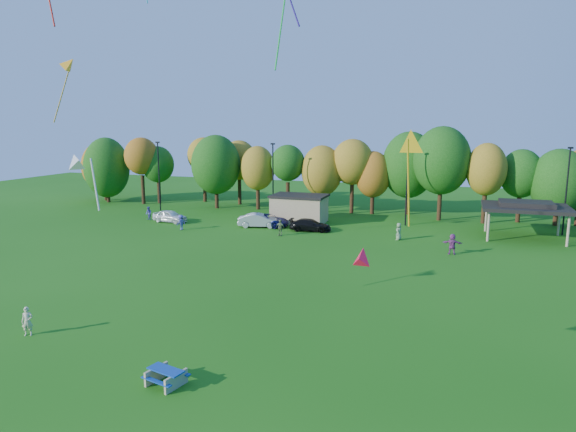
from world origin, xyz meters
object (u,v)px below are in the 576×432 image
(car_b, at_px, (259,220))
(car_d, at_px, (310,225))
(kite_flyer, at_px, (27,321))
(car_a, at_px, (170,216))
(car_c, at_px, (268,220))
(picnic_table, at_px, (166,376))

(car_b, xyz_separation_m, car_d, (5.98, -0.17, -0.12))
(kite_flyer, xyz_separation_m, car_b, (0.95, 31.66, -0.04))
(car_a, relative_size, car_c, 0.86)
(picnic_table, xyz_separation_m, car_d, (-3.13, 33.79, 0.22))
(kite_flyer, bearing_deg, picnic_table, -40.17)
(car_c, bearing_deg, car_d, -92.18)
(car_b, bearing_deg, car_d, -104.70)
(car_b, relative_size, car_c, 0.94)
(car_d, bearing_deg, car_b, 83.09)
(car_b, height_order, car_d, car_b)
(picnic_table, bearing_deg, car_a, 134.67)
(picnic_table, xyz_separation_m, car_c, (-8.37, 34.72, 0.26))
(car_a, distance_m, car_c, 11.83)
(car_c, relative_size, car_d, 1.10)
(picnic_table, distance_m, car_d, 33.93)
(picnic_table, height_order, car_d, car_d)
(picnic_table, distance_m, car_b, 35.16)
(picnic_table, height_order, car_b, car_b)
(car_d, bearing_deg, kite_flyer, 162.26)
(car_c, bearing_deg, kite_flyer, -175.02)
(car_b, distance_m, car_d, 5.99)
(car_a, bearing_deg, car_b, -79.35)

